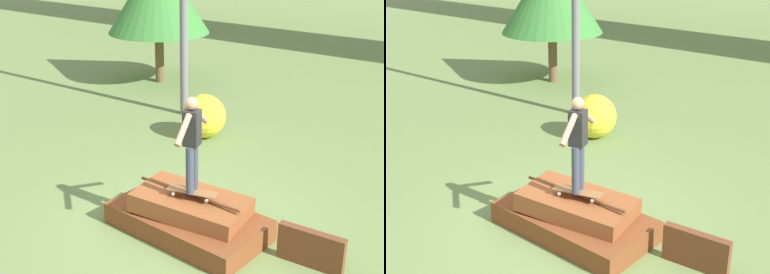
# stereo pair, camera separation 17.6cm
# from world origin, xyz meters

# --- Properties ---
(ground_plane) EXTENTS (80.00, 80.00, 0.00)m
(ground_plane) POSITION_xyz_m (0.00, 0.00, 0.00)
(ground_plane) COLOR olive
(scrap_pile) EXTENTS (2.50, 1.45, 0.68)m
(scrap_pile) POSITION_xyz_m (0.02, 0.00, 0.27)
(scrap_pile) COLOR brown
(scrap_pile) RESTS_ON ground_plane
(scrap_plank_loose) EXTENTS (0.97, 0.18, 0.56)m
(scrap_plank_loose) POSITION_xyz_m (1.92, 0.28, 0.28)
(scrap_plank_loose) COLOR brown
(scrap_plank_loose) RESTS_ON ground_plane
(skateboard) EXTENTS (0.80, 0.38, 0.09)m
(skateboard) POSITION_xyz_m (0.12, -0.06, 0.76)
(skateboard) COLOR brown
(skateboard) RESTS_ON scrap_pile
(skater) EXTENTS (0.35, 1.10, 1.47)m
(skater) POSITION_xyz_m (0.12, -0.06, 1.61)
(skater) COLOR #383D4C
(skater) RESTS_ON skateboard
(bush_yellow_flowering) EXTENTS (0.99, 0.99, 0.99)m
(bush_yellow_flowering) POSITION_xyz_m (-2.12, 3.45, 0.50)
(bush_yellow_flowering) COLOR gold
(bush_yellow_flowering) RESTS_ON ground_plane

